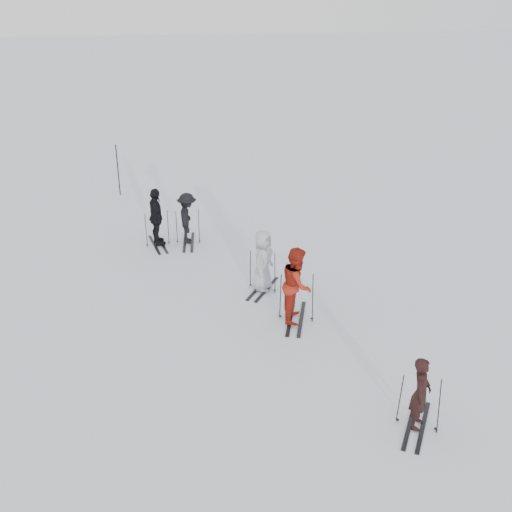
{
  "coord_description": "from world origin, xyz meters",
  "views": [
    {
      "loc": [
        -1.62,
        -14.05,
        8.2
      ],
      "look_at": [
        0.0,
        1.0,
        1.0
      ],
      "focal_mm": 45.0,
      "sensor_mm": 36.0,
      "label": 1
    }
  ],
  "objects_px": {
    "skier_grey": "(263,261)",
    "skier_uphill_left": "(156,218)",
    "skier_near_dark": "(420,394)",
    "skier_uphill_far": "(187,219)",
    "skier_red": "(297,285)",
    "piste_marker": "(118,170)"
  },
  "relations": [
    {
      "from": "skier_red",
      "to": "skier_uphill_far",
      "type": "distance_m",
      "value": 5.55
    },
    {
      "from": "skier_uphill_left",
      "to": "piste_marker",
      "type": "distance_m",
      "value": 4.96
    },
    {
      "from": "piste_marker",
      "to": "skier_near_dark",
      "type": "bearing_deg",
      "value": -63.96
    },
    {
      "from": "skier_near_dark",
      "to": "skier_red",
      "type": "distance_m",
      "value": 4.47
    },
    {
      "from": "skier_grey",
      "to": "piste_marker",
      "type": "xyz_separation_m",
      "value": [
        -4.42,
        7.92,
        0.13
      ]
    },
    {
      "from": "skier_grey",
      "to": "piste_marker",
      "type": "relative_size",
      "value": 0.87
    },
    {
      "from": "skier_red",
      "to": "skier_uphill_far",
      "type": "bearing_deg",
      "value": 42.0
    },
    {
      "from": "skier_uphill_far",
      "to": "skier_red",
      "type": "bearing_deg",
      "value": -149.89
    },
    {
      "from": "skier_near_dark",
      "to": "piste_marker",
      "type": "distance_m",
      "value": 15.26
    },
    {
      "from": "skier_near_dark",
      "to": "skier_grey",
      "type": "distance_m",
      "value": 6.22
    },
    {
      "from": "skier_uphill_left",
      "to": "piste_marker",
      "type": "xyz_separation_m",
      "value": [
        -1.54,
        4.72,
        0.06
      ]
    },
    {
      "from": "skier_uphill_far",
      "to": "skier_uphill_left",
      "type": "bearing_deg",
      "value": 96.6
    },
    {
      "from": "skier_near_dark",
      "to": "skier_red",
      "type": "bearing_deg",
      "value": 48.73
    },
    {
      "from": "skier_red",
      "to": "piste_marker",
      "type": "relative_size",
      "value": 0.99
    },
    {
      "from": "skier_grey",
      "to": "skier_uphill_far",
      "type": "distance_m",
      "value": 3.8
    },
    {
      "from": "skier_grey",
      "to": "skier_uphill_left",
      "type": "distance_m",
      "value": 4.3
    },
    {
      "from": "skier_red",
      "to": "piste_marker",
      "type": "height_order",
      "value": "piste_marker"
    },
    {
      "from": "skier_grey",
      "to": "skier_uphill_left",
      "type": "height_order",
      "value": "skier_uphill_left"
    },
    {
      "from": "skier_near_dark",
      "to": "piste_marker",
      "type": "bearing_deg",
      "value": 53.16
    },
    {
      "from": "skier_uphill_left",
      "to": "skier_uphill_far",
      "type": "distance_m",
      "value": 0.94
    },
    {
      "from": "skier_red",
      "to": "skier_grey",
      "type": "height_order",
      "value": "skier_red"
    },
    {
      "from": "skier_near_dark",
      "to": "skier_uphill_far",
      "type": "relative_size",
      "value": 0.94
    }
  ]
}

